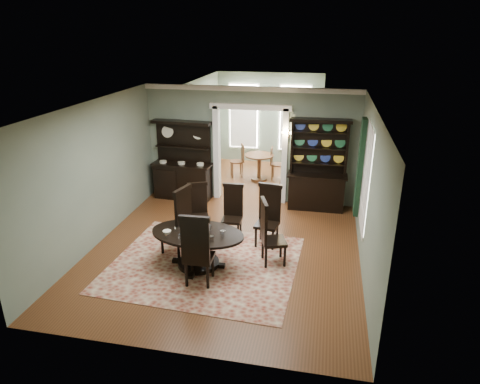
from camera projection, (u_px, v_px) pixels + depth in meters
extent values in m
cube|color=brown|center=(224.00, 252.00, 8.87)|extent=(5.50, 6.00, 0.01)
cube|color=silver|center=(222.00, 107.00, 7.79)|extent=(5.50, 6.00, 0.01)
cube|color=gray|center=(94.00, 175.00, 8.85)|extent=(0.01, 6.00, 3.00)
cube|color=gray|center=(369.00, 195.00, 7.81)|extent=(0.01, 6.00, 3.00)
cube|color=gray|center=(168.00, 261.00, 5.59)|extent=(5.50, 0.01, 3.00)
cube|color=gray|center=(183.00, 142.00, 11.41)|extent=(1.85, 0.01, 3.00)
cube|color=gray|center=(322.00, 149.00, 10.73)|extent=(1.85, 0.01, 3.00)
cube|color=gray|center=(251.00, 96.00, 10.62)|extent=(1.80, 0.01, 0.50)
cube|color=white|center=(251.00, 89.00, 10.50)|extent=(5.50, 0.10, 0.12)
cube|color=brown|center=(260.00, 178.00, 13.21)|extent=(3.50, 3.50, 0.01)
cube|color=silver|center=(262.00, 78.00, 12.13)|extent=(3.50, 3.50, 0.01)
cube|color=gray|center=(204.00, 128.00, 13.00)|extent=(0.01, 3.50, 3.00)
cube|color=gray|center=(321.00, 133.00, 12.34)|extent=(0.01, 3.50, 3.00)
cube|color=gray|center=(269.00, 119.00, 14.27)|extent=(3.50, 0.01, 3.00)
cube|color=white|center=(244.00, 116.00, 14.36)|extent=(1.05, 0.06, 2.20)
cube|color=white|center=(295.00, 118.00, 14.04)|extent=(1.05, 0.06, 2.20)
cube|color=white|center=(217.00, 153.00, 11.33)|extent=(0.14, 0.25, 2.50)
cube|color=white|center=(285.00, 156.00, 10.99)|extent=(0.14, 0.25, 2.50)
cube|color=white|center=(251.00, 106.00, 10.71)|extent=(2.08, 0.25, 0.14)
cube|color=white|center=(367.00, 179.00, 8.33)|extent=(0.02, 1.10, 2.00)
cube|color=white|center=(366.00, 179.00, 8.33)|extent=(0.01, 1.22, 2.12)
cube|color=black|center=(360.00, 168.00, 8.97)|extent=(0.10, 0.35, 2.10)
cube|color=#CD8136|center=(287.00, 134.00, 10.69)|extent=(0.08, 0.05, 0.18)
sphere|color=#FFD88C|center=(283.00, 132.00, 10.55)|extent=(0.07, 0.07, 0.07)
sphere|color=#FFD88C|center=(291.00, 133.00, 10.51)|extent=(0.07, 0.07, 0.07)
cube|color=maroon|center=(205.00, 263.00, 8.43)|extent=(3.71, 3.25, 0.01)
ellipsoid|color=black|center=(197.00, 234.00, 8.13)|extent=(1.92, 1.31, 0.05)
cylinder|color=black|center=(197.00, 235.00, 8.14)|extent=(1.83, 1.83, 0.03)
cylinder|color=black|center=(198.00, 249.00, 8.25)|extent=(0.23, 0.23, 0.63)
cylinder|color=black|center=(199.00, 263.00, 8.36)|extent=(0.80, 0.80, 0.10)
cylinder|color=white|center=(198.00, 230.00, 8.16)|extent=(0.25, 0.25, 0.04)
cube|color=black|center=(199.00, 217.00, 9.53)|extent=(0.53, 0.52, 0.05)
cube|color=black|center=(198.00, 199.00, 9.56)|extent=(0.40, 0.20, 0.70)
cube|color=black|center=(197.00, 184.00, 9.44)|extent=(0.44, 0.23, 0.07)
cylinder|color=black|center=(193.00, 229.00, 9.43)|extent=(0.04, 0.04, 0.41)
cylinder|color=black|center=(208.00, 227.00, 9.49)|extent=(0.04, 0.04, 0.41)
cylinder|color=black|center=(192.00, 223.00, 9.72)|extent=(0.04, 0.04, 0.41)
cylinder|color=black|center=(206.00, 221.00, 9.78)|extent=(0.04, 0.04, 0.41)
cube|color=black|center=(232.00, 220.00, 9.34)|extent=(0.44, 0.42, 0.06)
cube|color=black|center=(233.00, 201.00, 9.37)|extent=(0.43, 0.06, 0.72)
cube|color=black|center=(233.00, 185.00, 9.24)|extent=(0.47, 0.08, 0.07)
cylinder|color=black|center=(223.00, 231.00, 9.29)|extent=(0.05, 0.05, 0.43)
cylinder|color=black|center=(238.00, 233.00, 9.24)|extent=(0.05, 0.05, 0.43)
cylinder|color=black|center=(226.00, 225.00, 9.59)|extent=(0.05, 0.05, 0.43)
cylinder|color=black|center=(241.00, 226.00, 9.54)|extent=(0.05, 0.05, 0.43)
cube|color=black|center=(267.00, 225.00, 9.00)|extent=(0.53, 0.51, 0.06)
cube|color=black|center=(270.00, 204.00, 9.03)|extent=(0.47, 0.11, 0.79)
cube|color=black|center=(270.00, 186.00, 8.89)|extent=(0.51, 0.14, 0.08)
cylinder|color=black|center=(256.00, 237.00, 8.98)|extent=(0.05, 0.05, 0.47)
cylinder|color=black|center=(273.00, 240.00, 8.87)|extent=(0.05, 0.05, 0.47)
cylinder|color=black|center=(261.00, 230.00, 9.30)|extent=(0.05, 0.05, 0.47)
cylinder|color=black|center=(277.00, 232.00, 9.19)|extent=(0.05, 0.05, 0.47)
cube|color=black|center=(175.00, 229.00, 8.71)|extent=(0.61, 0.63, 0.07)
cube|color=black|center=(183.00, 211.00, 8.45)|extent=(0.19, 0.51, 0.87)
cube|color=black|center=(182.00, 190.00, 8.29)|extent=(0.23, 0.56, 0.09)
cylinder|color=black|center=(174.00, 234.00, 9.05)|extent=(0.06, 0.06, 0.51)
cylinder|color=black|center=(162.00, 242.00, 8.72)|extent=(0.06, 0.06, 0.51)
cylinder|color=black|center=(190.00, 238.00, 8.88)|extent=(0.06, 0.06, 0.51)
cylinder|color=black|center=(178.00, 247.00, 8.55)|extent=(0.06, 0.06, 0.51)
cube|color=black|center=(274.00, 241.00, 8.31)|extent=(0.58, 0.59, 0.06)
cube|color=black|center=(264.00, 223.00, 8.14)|extent=(0.20, 0.46, 0.80)
cube|color=black|center=(264.00, 203.00, 7.99)|extent=(0.23, 0.51, 0.08)
cylinder|color=black|center=(285.00, 256.00, 8.24)|extent=(0.05, 0.05, 0.47)
cylinder|color=black|center=(281.00, 247.00, 8.58)|extent=(0.05, 0.05, 0.47)
cylinder|color=black|center=(266.00, 257.00, 8.20)|extent=(0.05, 0.05, 0.47)
cylinder|color=black|center=(263.00, 248.00, 8.54)|extent=(0.05, 0.05, 0.47)
cube|color=black|center=(199.00, 258.00, 7.66)|extent=(0.52, 0.50, 0.07)
cube|color=black|center=(195.00, 242.00, 7.31)|extent=(0.50, 0.07, 0.85)
cube|color=black|center=(194.00, 219.00, 7.15)|extent=(0.55, 0.10, 0.09)
cylinder|color=black|center=(213.00, 265.00, 7.90)|extent=(0.05, 0.05, 0.50)
cylinder|color=black|center=(192.00, 263.00, 7.96)|extent=(0.05, 0.05, 0.50)
cylinder|color=black|center=(208.00, 276.00, 7.54)|extent=(0.05, 0.05, 0.50)
cylinder|color=black|center=(186.00, 274.00, 7.60)|extent=(0.05, 0.05, 0.50)
cube|color=black|center=(183.00, 181.00, 11.52)|extent=(1.53, 0.61, 0.94)
cube|color=black|center=(182.00, 164.00, 11.35)|extent=(1.62, 0.66, 0.05)
cube|color=black|center=(184.00, 142.00, 11.33)|extent=(1.50, 0.17, 1.11)
cube|color=black|center=(183.00, 147.00, 11.29)|extent=(1.47, 0.35, 0.04)
cube|color=black|center=(181.00, 122.00, 11.03)|extent=(1.61, 0.43, 0.07)
cube|color=black|center=(316.00, 192.00, 10.85)|extent=(1.38, 0.51, 0.89)
cube|color=black|center=(317.00, 175.00, 10.69)|extent=(1.48, 0.56, 0.04)
cube|color=black|center=(319.00, 147.00, 10.62)|extent=(1.38, 0.07, 1.34)
cube|color=black|center=(292.00, 147.00, 10.66)|extent=(0.05, 0.26, 1.38)
cube|color=black|center=(347.00, 149.00, 10.41)|extent=(0.05, 0.26, 1.38)
cube|color=black|center=(321.00, 120.00, 10.27)|extent=(1.48, 0.33, 0.08)
cube|color=black|center=(318.00, 163.00, 10.68)|extent=(1.38, 0.27, 0.03)
cube|color=black|center=(319.00, 148.00, 10.53)|extent=(1.38, 0.27, 0.03)
cube|color=black|center=(320.00, 132.00, 10.39)|extent=(1.38, 0.27, 0.03)
cylinder|color=brown|center=(259.00, 155.00, 12.76)|extent=(0.87, 0.87, 0.04)
cylinder|color=brown|center=(259.00, 167.00, 12.89)|extent=(0.11, 0.11, 0.76)
cylinder|color=brown|center=(259.00, 179.00, 13.03)|extent=(0.48, 0.48, 0.06)
cylinder|color=brown|center=(237.00, 161.00, 13.20)|extent=(0.42, 0.42, 0.04)
cube|color=brown|center=(243.00, 153.00, 13.14)|extent=(0.17, 0.37, 0.53)
cylinder|color=brown|center=(231.00, 168.00, 13.40)|extent=(0.04, 0.04, 0.48)
cylinder|color=brown|center=(233.00, 171.00, 13.13)|extent=(0.04, 0.04, 0.48)
cylinder|color=brown|center=(240.00, 167.00, 13.45)|extent=(0.04, 0.04, 0.48)
cylinder|color=brown|center=(242.00, 170.00, 13.18)|extent=(0.04, 0.04, 0.48)
cylinder|color=brown|center=(278.00, 164.00, 12.94)|extent=(0.42, 0.42, 0.04)
cube|color=brown|center=(272.00, 156.00, 12.88)|extent=(0.03, 0.38, 0.52)
cylinder|color=brown|center=(282.00, 174.00, 12.86)|extent=(0.04, 0.04, 0.47)
cylinder|color=brown|center=(283.00, 171.00, 13.13)|extent=(0.04, 0.04, 0.47)
cylinder|color=brown|center=(272.00, 173.00, 12.92)|extent=(0.04, 0.04, 0.47)
cylinder|color=brown|center=(273.00, 170.00, 13.18)|extent=(0.04, 0.04, 0.47)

